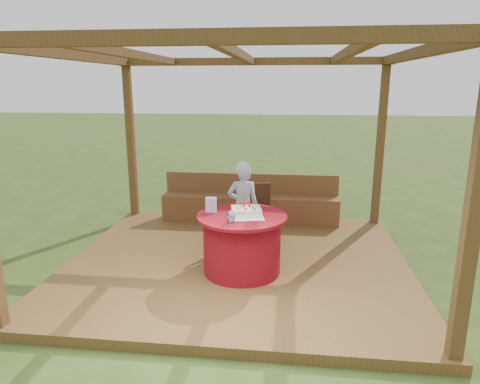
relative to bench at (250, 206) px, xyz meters
name	(u,v)px	position (x,y,z in m)	size (l,w,h in m)	color
ground	(238,268)	(0.00, -1.72, -0.38)	(60.00, 60.00, 0.00)	#2D4517
deck	(238,264)	(0.00, -1.72, -0.32)	(4.50, 4.00, 0.12)	brown
pergola	(238,86)	(0.00, -1.72, 2.02)	(4.50, 4.00, 2.72)	brown
bench	(250,206)	(0.00, 0.00, 0.00)	(3.00, 0.42, 0.80)	brown
table	(242,243)	(0.10, -2.08, 0.11)	(1.11, 1.11, 0.75)	maroon
chair	(256,211)	(0.19, -1.03, 0.23)	(0.49, 0.49, 0.88)	#3C2013
elderly_woman	(243,204)	(0.01, -1.19, 0.37)	(0.49, 0.37, 1.25)	#9BBFE6
birthday_cake	(246,212)	(0.15, -2.12, 0.53)	(0.47, 0.47, 0.18)	white
gift_bag	(211,205)	(-0.30, -1.99, 0.57)	(0.13, 0.08, 0.18)	#C780B6
drinking_glass	(231,219)	(0.01, -2.43, 0.53)	(0.11, 0.11, 0.11)	white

